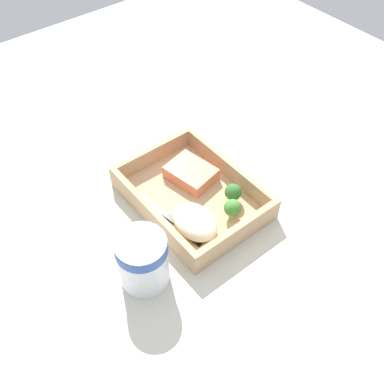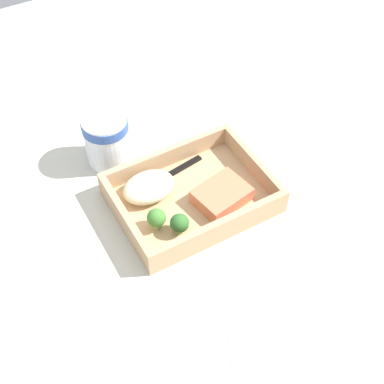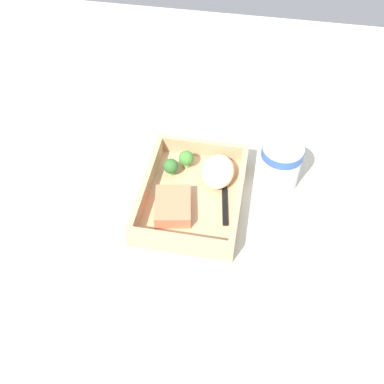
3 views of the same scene
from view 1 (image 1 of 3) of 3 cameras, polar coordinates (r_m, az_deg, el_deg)
name	(u,v)px [view 1 (image 1 of 3)]	position (r cm, az deg, el deg)	size (l,w,h in cm)	color
ground_plane	(192,205)	(88.34, 0.00, -1.60)	(160.00, 160.00, 2.00)	beige
takeout_tray	(192,199)	(87.12, 0.00, -0.92)	(26.79, 20.06, 1.20)	tan
tray_rim	(192,191)	(85.24, 0.00, 0.19)	(26.79, 20.06, 3.84)	tan
salmon_fillet	(191,173)	(89.21, -0.14, 2.41)	(9.10, 7.00, 2.67)	#E67751
mashed_potatoes	(195,222)	(80.31, 0.34, -3.81)	(9.50, 6.92, 3.95)	beige
broccoli_floret_1	(233,192)	(84.73, 5.24, -0.06)	(3.22, 3.22, 4.04)	#85AF60
broccoli_floret_2	(232,208)	(82.04, 5.16, -2.05)	(3.22, 3.22, 4.17)	#88AC65
fork	(175,222)	(82.52, -2.11, -3.88)	(15.87, 4.07, 0.44)	black
paper_cup	(143,259)	(73.13, -6.30, -8.42)	(8.48, 8.48, 10.22)	silver
receipt_slip	(292,158)	(98.21, 12.52, 4.30)	(7.69, 14.07, 0.24)	white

